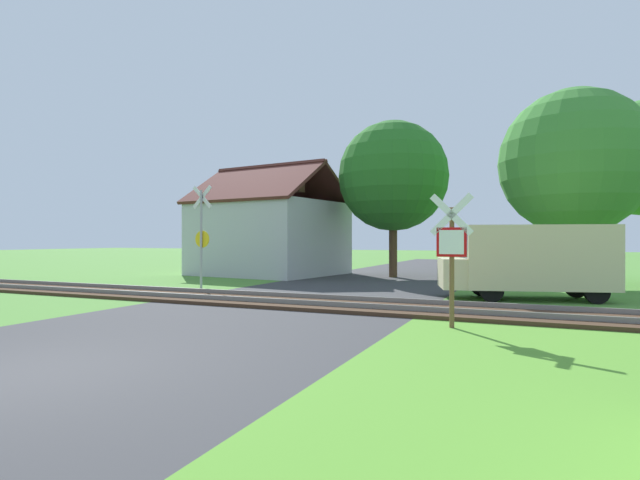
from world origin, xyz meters
TOP-DOWN VIEW (x-y plane):
  - ground_plane at (0.00, 0.00)m, footprint 160.00×160.00m
  - road_asphalt at (0.00, 2.00)m, footprint 7.64×80.00m
  - rail_track at (0.00, 8.27)m, footprint 60.00×2.60m
  - stop_sign_near at (4.80, 6.11)m, footprint 0.88×0.15m
  - crossing_sign_far at (-5.08, 11.01)m, footprint 0.88×0.14m
  - house at (-6.38, 18.51)m, footprint 7.74×7.29m
  - tree_right at (7.75, 17.15)m, footprint 5.59×5.59m
  - tree_center at (0.06, 19.17)m, footprint 5.30×5.30m
  - mail_truck at (6.21, 11.96)m, footprint 5.22×3.10m

SIDE VIEW (x-z plane):
  - ground_plane at x=0.00m, z-range 0.00..0.00m
  - road_asphalt at x=0.00m, z-range 0.00..0.01m
  - rail_track at x=0.00m, z-range -0.05..0.17m
  - mail_truck at x=6.21m, z-range 0.12..2.36m
  - stop_sign_near at x=4.80m, z-range 0.22..2.98m
  - house at x=-6.38m, z-range -0.85..4.90m
  - crossing_sign_far at x=-5.08m, z-range 0.19..4.04m
  - tree_right at x=7.75m, z-range 0.99..8.59m
  - tree_center at x=0.06m, z-range 1.11..8.64m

